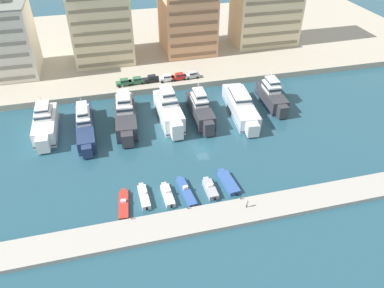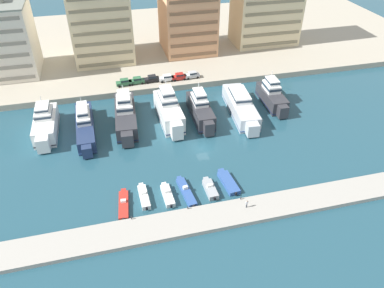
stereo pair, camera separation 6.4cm
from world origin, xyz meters
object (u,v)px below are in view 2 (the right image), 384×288
object	(u,v)px
yacht_charcoal_center	(201,109)
yacht_charcoal_mid_left	(125,114)
motorboat_blue_center_right	(228,182)
car_silver_center_right	(192,75)
motorboat_white_left	(144,197)
car_red_center	(179,76)
yacht_white_center_left	(169,110)
yacht_silver_center_right	(241,106)
motorboat_grey_center	(210,189)
motorboat_blue_center_left	(186,192)
car_white_center_left	(167,78)
motorboat_red_far_left	(124,205)
yacht_navy_left	(85,124)
motorboat_white_mid_left	(167,195)
car_black_mid_left	(152,79)
yacht_white_far_left	(45,123)
yacht_charcoal_mid_right	(272,96)
pedestrian_near_edge	(247,203)
car_green_far_left	(124,82)
car_green_left	(137,80)

from	to	relation	value
yacht_charcoal_center	yacht_charcoal_mid_left	bearing A→B (deg)	172.80
motorboat_blue_center_right	car_silver_center_right	world-z (taller)	car_silver_center_right
motorboat_white_left	car_red_center	bearing A→B (deg)	69.32
yacht_white_center_left	yacht_silver_center_right	xyz separation A→B (m)	(17.37, -1.09, -0.80)
motorboat_blue_center_right	car_red_center	world-z (taller)	car_red_center
motorboat_grey_center	motorboat_blue_center_left	bearing A→B (deg)	174.10
car_white_center_left	motorboat_red_far_left	bearing A→B (deg)	-110.61
yacht_navy_left	motorboat_red_far_left	size ratio (longest dim) A/B	2.62
motorboat_red_far_left	motorboat_white_mid_left	bearing A→B (deg)	2.39
motorboat_white_mid_left	car_white_center_left	size ratio (longest dim) A/B	1.54
yacht_charcoal_mid_left	car_silver_center_right	bearing A→B (deg)	38.69
car_black_mid_left	yacht_white_far_left	bearing A→B (deg)	-148.91
yacht_silver_center_right	car_silver_center_right	bearing A→B (deg)	112.18
yacht_charcoal_mid_right	car_silver_center_right	world-z (taller)	yacht_charcoal_mid_right
motorboat_grey_center	yacht_silver_center_right	bearing A→B (deg)	58.88
yacht_white_far_left	car_silver_center_right	distance (m)	40.60
yacht_silver_center_right	motorboat_grey_center	xyz separation A→B (m)	(-14.81, -24.53, -1.49)
motorboat_white_mid_left	car_red_center	size ratio (longest dim) A/B	1.53
yacht_silver_center_right	motorboat_grey_center	size ratio (longest dim) A/B	3.60
yacht_silver_center_right	motorboat_red_far_left	world-z (taller)	yacht_silver_center_right
motorboat_red_far_left	motorboat_blue_center_left	xyz separation A→B (m)	(11.39, 0.44, 0.05)
motorboat_white_mid_left	car_silver_center_right	size ratio (longest dim) A/B	1.51
motorboat_red_far_left	pedestrian_near_edge	bearing A→B (deg)	-16.96
yacht_white_center_left	motorboat_blue_center_left	distance (m)	25.35
yacht_charcoal_mid_right	motorboat_white_mid_left	bearing A→B (deg)	-140.20
motorboat_grey_center	motorboat_blue_center_right	distance (m)	3.99
yacht_silver_center_right	pedestrian_near_edge	xyz separation A→B (m)	(-10.12, -30.77, -0.29)
yacht_navy_left	car_black_mid_left	world-z (taller)	yacht_navy_left
yacht_navy_left	yacht_charcoal_mid_right	bearing A→B (deg)	1.85
motorboat_white_left	motorboat_white_mid_left	xyz separation A→B (m)	(4.18, -0.67, 0.02)
motorboat_blue_center_left	car_green_far_left	size ratio (longest dim) A/B	2.02
motorboat_blue_center_right	pedestrian_near_edge	bearing A→B (deg)	-83.45
motorboat_grey_center	car_green_left	xyz separation A→B (m)	(-7.80, 43.08, 2.04)
yacht_navy_left	motorboat_blue_center_right	world-z (taller)	yacht_navy_left
motorboat_white_left	car_black_mid_left	world-z (taller)	car_black_mid_left
yacht_white_center_left	yacht_charcoal_center	xyz separation A→B (m)	(7.40, -0.88, -0.41)
yacht_navy_left	motorboat_white_left	world-z (taller)	yacht_navy_left
yacht_white_center_left	motorboat_white_mid_left	xyz separation A→B (m)	(-5.34, -25.28, -2.33)
yacht_charcoal_center	yacht_silver_center_right	distance (m)	9.98
car_white_center_left	car_silver_center_right	size ratio (longest dim) A/B	0.98
motorboat_blue_center_left	yacht_charcoal_mid_right	bearing A→B (deg)	42.97
motorboat_white_left	car_green_left	world-z (taller)	car_green_left
yacht_charcoal_mid_left	motorboat_white_mid_left	distance (m)	27.05
yacht_charcoal_mid_left	motorboat_white_mid_left	size ratio (longest dim) A/B	3.16
yacht_white_center_left	yacht_silver_center_right	size ratio (longest dim) A/B	0.83
car_green_left	car_black_mid_left	size ratio (longest dim) A/B	0.99
yacht_silver_center_right	car_green_left	xyz separation A→B (m)	(-22.61, 18.54, 0.55)
car_red_center	car_black_mid_left	bearing A→B (deg)	176.17
motorboat_white_left	car_black_mid_left	size ratio (longest dim) A/B	1.60
yacht_navy_left	car_green_far_left	xyz separation A→B (m)	(10.53, 17.45, 0.53)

